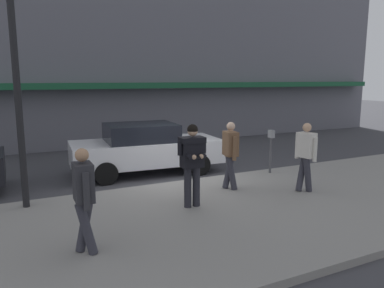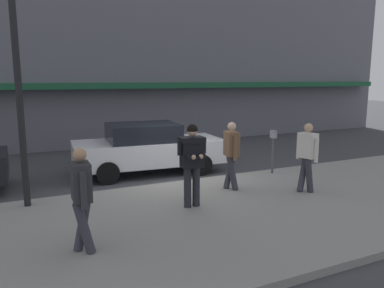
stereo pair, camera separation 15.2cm
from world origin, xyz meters
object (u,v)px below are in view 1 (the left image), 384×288
(pedestrian_in_light_coat, at_px, (306,153))
(parking_meter, at_px, (271,145))
(street_lamp_post, at_px, (15,66))
(pedestrian_dark_coat, at_px, (230,151))
(parked_sedan_mid, at_px, (146,148))
(man_texting_on_phone, at_px, (192,157))
(pedestrian_with_bag, at_px, (84,194))

(pedestrian_in_light_coat, height_order, parking_meter, pedestrian_in_light_coat)
(street_lamp_post, bearing_deg, pedestrian_dark_coat, -9.99)
(parked_sedan_mid, bearing_deg, pedestrian_in_light_coat, -55.75)
(street_lamp_post, relative_size, parking_meter, 3.84)
(man_texting_on_phone, distance_m, pedestrian_with_bag, 2.75)
(pedestrian_dark_coat, xyz_separation_m, parking_meter, (1.94, 0.87, -0.14))
(parked_sedan_mid, distance_m, pedestrian_in_light_coat, 4.82)
(parked_sedan_mid, relative_size, pedestrian_dark_coat, 2.72)
(pedestrian_with_bag, height_order, street_lamp_post, street_lamp_post)
(man_texting_on_phone, distance_m, parking_meter, 3.77)
(pedestrian_in_light_coat, distance_m, parking_meter, 1.90)
(pedestrian_dark_coat, height_order, street_lamp_post, street_lamp_post)
(parked_sedan_mid, xyz_separation_m, pedestrian_in_light_coat, (2.71, -3.97, 0.32))
(pedestrian_dark_coat, bearing_deg, pedestrian_in_light_coat, -32.58)
(pedestrian_with_bag, relative_size, street_lamp_post, 0.35)
(pedestrian_with_bag, bearing_deg, street_lamp_post, 105.18)
(parked_sedan_mid, height_order, parking_meter, parked_sedan_mid)
(parked_sedan_mid, xyz_separation_m, pedestrian_with_bag, (-2.75, -4.95, 0.32))
(pedestrian_with_bag, xyz_separation_m, parking_meter, (5.86, 2.83, -0.14))
(pedestrian_in_light_coat, height_order, pedestrian_dark_coat, same)
(pedestrian_dark_coat, distance_m, street_lamp_post, 5.16)
(pedestrian_in_light_coat, distance_m, pedestrian_with_bag, 5.54)
(pedestrian_in_light_coat, distance_m, street_lamp_post, 6.78)
(pedestrian_in_light_coat, xyz_separation_m, pedestrian_with_bag, (-5.45, -0.98, -0.00))
(pedestrian_in_light_coat, relative_size, pedestrian_dark_coat, 1.00)
(pedestrian_with_bag, distance_m, parking_meter, 6.51)
(man_texting_on_phone, bearing_deg, pedestrian_dark_coat, 28.07)
(pedestrian_dark_coat, relative_size, street_lamp_post, 0.35)
(parked_sedan_mid, distance_m, street_lamp_post, 4.74)
(man_texting_on_phone, height_order, parking_meter, man_texting_on_phone)
(parked_sedan_mid, bearing_deg, street_lamp_post, -148.21)
(man_texting_on_phone, bearing_deg, pedestrian_in_light_coat, -4.11)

